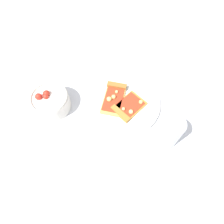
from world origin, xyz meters
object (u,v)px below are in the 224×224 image
object	(u,v)px
pizza_slice_near	(128,108)
plate	(123,103)
pizza_slice_far	(114,96)
soda_glass	(169,133)
salad_bowl	(50,101)

from	to	relation	value
pizza_slice_near	plate	bearing A→B (deg)	53.95
plate	pizza_slice_far	bearing A→B (deg)	84.26
plate	soda_glass	xyz separation A→B (m)	(-0.07, -0.19, 0.05)
plate	pizza_slice_far	distance (m)	0.04
plate	salad_bowl	world-z (taller)	salad_bowl
plate	salad_bowl	xyz separation A→B (m)	(-0.12, 0.23, 0.03)
pizza_slice_far	plate	bearing A→B (deg)	-95.74
pizza_slice_far	salad_bowl	xyz separation A→B (m)	(-0.12, 0.19, 0.01)
pizza_slice_far	soda_glass	xyz separation A→B (m)	(-0.08, -0.22, 0.04)
pizza_slice_near	pizza_slice_far	xyz separation A→B (m)	(0.02, 0.07, 0.00)
pizza_slice_near	salad_bowl	size ratio (longest dim) A/B	0.99
soda_glass	salad_bowl	bearing A→B (deg)	96.26
pizza_slice_near	soda_glass	bearing A→B (deg)	-109.09
plate	pizza_slice_near	world-z (taller)	pizza_slice_near
pizza_slice_near	salad_bowl	distance (m)	0.28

